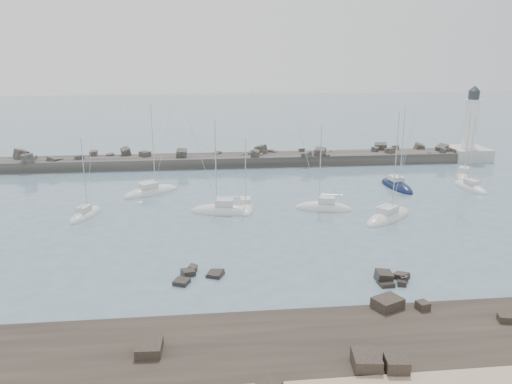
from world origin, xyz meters
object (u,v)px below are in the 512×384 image
sailboat_7 (388,218)px  sailboat_12 (464,176)px  sailboat_6 (246,208)px  sailboat_10 (470,188)px  sailboat_9 (324,208)px  lighthouse (468,144)px  sailboat_3 (86,215)px  sailboat_5 (222,212)px  sailboat_8 (397,187)px  sailboat_4 (151,193)px

sailboat_7 → sailboat_12: (19.94, 19.17, 0.02)m
sailboat_6 → sailboat_10: bearing=10.6°
sailboat_7 → sailboat_9: size_ratio=1.18×
sailboat_7 → sailboat_9: 8.39m
lighthouse → sailboat_12: bearing=-120.0°
sailboat_9 → sailboat_3: bearing=179.0°
sailboat_5 → sailboat_9: bearing=-0.1°
sailboat_3 → sailboat_7: sailboat_7 is taller
sailboat_3 → sailboat_7: 37.72m
sailboat_5 → sailboat_6: 3.44m
sailboat_5 → sailboat_8: bearing=19.6°
sailboat_5 → sailboat_7: size_ratio=0.91×
lighthouse → sailboat_9: size_ratio=1.21×
sailboat_3 → sailboat_9: size_ratio=0.88×
lighthouse → sailboat_6: lighthouse is taller
sailboat_12 → lighthouse: bearing=60.0°
sailboat_8 → sailboat_9: size_ratio=1.12×
sailboat_3 → sailboat_12: sailboat_12 is taller
sailboat_4 → sailboat_10: size_ratio=1.18×
sailboat_6 → sailboat_8: sailboat_8 is taller
sailboat_3 → sailboat_8: size_ratio=0.79×
sailboat_3 → sailboat_5: (17.04, -0.49, 0.03)m
sailboat_4 → sailboat_7: 33.58m
sailboat_5 → sailboat_6: size_ratio=1.25×
sailboat_8 → sailboat_12: 14.30m
lighthouse → sailboat_8: bearing=-138.9°
sailboat_7 → lighthouse: bearing=49.6°
sailboat_6 → sailboat_12: sailboat_12 is taller
sailboat_3 → sailboat_12: size_ratio=0.90×
sailboat_6 → sailboat_7: sailboat_7 is taller
sailboat_9 → sailboat_4: bearing=156.1°
sailboat_3 → sailboat_6: sailboat_3 is taller
sailboat_6 → sailboat_9: sailboat_9 is taller
sailboat_4 → sailboat_12: size_ratio=1.18×
lighthouse → sailboat_10: lighthouse is taller
sailboat_3 → sailboat_4: size_ratio=0.77×
sailboat_9 → sailboat_10: (24.35, 7.79, -0.02)m
sailboat_7 → sailboat_10: (17.26, 12.27, -0.01)m
lighthouse → sailboat_5: size_ratio=1.13×
sailboat_7 → sailboat_10: sailboat_7 is taller
sailboat_5 → sailboat_10: 38.40m
sailboat_8 → sailboat_6: bearing=-160.9°
sailboat_12 → sailboat_3: bearing=-166.1°
lighthouse → sailboat_4: (-57.83, -17.78, -2.95)m
sailboat_8 → sailboat_12: size_ratio=1.14×
sailboat_5 → sailboat_8: size_ratio=0.97×
sailboat_5 → sailboat_12: size_ratio=1.10×
sailboat_9 → sailboat_5: bearing=179.9°
sailboat_12 → sailboat_5: bearing=-160.0°
sailboat_3 → sailboat_8: sailboat_8 is taller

